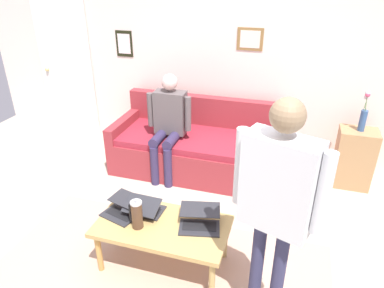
{
  "coord_description": "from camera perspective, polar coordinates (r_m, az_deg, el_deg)",
  "views": [
    {
      "loc": [
        -0.91,
        2.21,
        2.37
      ],
      "look_at": [
        0.01,
        -0.77,
        0.8
      ],
      "focal_mm": 32.87,
      "sensor_mm": 36.0,
      "label": 1
    }
  ],
  "objects": [
    {
      "name": "interior_door",
      "position": [
        5.57,
        -19.66,
        11.23
      ],
      "size": [
        0.82,
        0.09,
        2.05
      ],
      "color": "white",
      "rests_on": "ground_plane"
    },
    {
      "name": "laptop_right",
      "position": [
        3.19,
        -11.27,
        -10.36
      ],
      "size": [
        0.37,
        0.37,
        0.12
      ],
      "color": "#28282D",
      "rests_on": "coffee_table"
    },
    {
      "name": "side_shelf",
      "position": [
        4.56,
        24.77,
        -2.1
      ],
      "size": [
        0.42,
        0.32,
        0.72
      ],
      "color": "#AA7E52",
      "rests_on": "ground_plane"
    },
    {
      "name": "laptop_center",
      "position": [
        3.16,
        -7.72,
        -10.31
      ],
      "size": [
        0.32,
        0.29,
        0.15
      ],
      "color": "#28282D",
      "rests_on": "coffee_table"
    },
    {
      "name": "flower_vase",
      "position": [
        4.35,
        26.11,
        4.32
      ],
      "size": [
        0.08,
        0.09,
        0.48
      ],
      "color": "#335282",
      "rests_on": "side_shelf"
    },
    {
      "name": "ground_plane",
      "position": [
        3.36,
        -3.91,
        -18.09
      ],
      "size": [
        7.68,
        7.68,
        0.0
      ],
      "primitive_type": "plane",
      "color": "#B8AC96"
    },
    {
      "name": "french_press",
      "position": [
        2.97,
        -8.94,
        -11.21
      ],
      "size": [
        0.12,
        0.1,
        0.28
      ],
      "color": "#4C3323",
      "rests_on": "coffee_table"
    },
    {
      "name": "area_rug",
      "position": [
        3.27,
        -5.21,
        -19.74
      ],
      "size": [
        2.87,
        1.48,
        0.01
      ],
      "primitive_type": "cube",
      "color": "tan",
      "rests_on": "ground_plane"
    },
    {
      "name": "person_seated",
      "position": [
        4.21,
        -3.87,
        3.73
      ],
      "size": [
        0.55,
        0.51,
        1.28
      ],
      "color": "#312849",
      "rests_on": "ground_plane"
    },
    {
      "name": "couch",
      "position": [
        4.51,
        0.59,
        -0.56
      ],
      "size": [
        2.04,
        0.91,
        0.88
      ],
      "color": "maroon",
      "rests_on": "ground_plane"
    },
    {
      "name": "back_wall",
      "position": [
        4.62,
        5.45,
        13.85
      ],
      "size": [
        7.04,
        0.11,
        2.7
      ],
      "color": "silver",
      "rests_on": "ground_plane"
    },
    {
      "name": "person_standing",
      "position": [
        2.23,
        13.66,
        -8.1
      ],
      "size": [
        0.6,
        0.33,
        1.75
      ],
      "color": "#30304E",
      "rests_on": "ground_plane"
    },
    {
      "name": "laptop_left",
      "position": [
        3.0,
        1.24,
        -12.41
      ],
      "size": [
        0.4,
        0.38,
        0.12
      ],
      "color": "#28282D",
      "rests_on": "coffee_table"
    },
    {
      "name": "coffee_table",
      "position": [
        3.07,
        -4.8,
        -13.55
      ],
      "size": [
        1.12,
        0.6,
        0.43
      ],
      "color": "tan",
      "rests_on": "ground_plane"
    }
  ]
}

